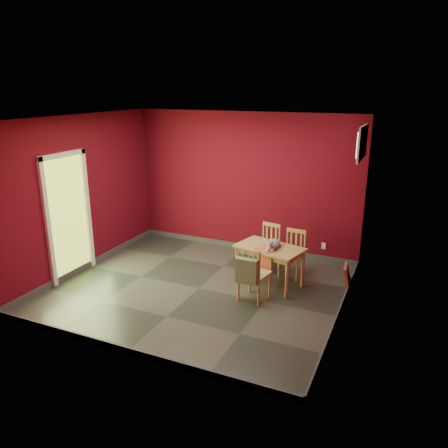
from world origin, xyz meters
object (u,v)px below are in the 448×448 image
at_px(dining_table, 270,251).
at_px(picture_frame, 347,276).
at_px(tote_bag, 247,271).
at_px(chair_near, 253,273).
at_px(chair_far_right, 293,253).
at_px(chair_far_left, 268,246).
at_px(cat, 273,242).

height_order(dining_table, picture_frame, dining_table).
height_order(dining_table, tote_bag, tote_bag).
distance_m(dining_table, chair_near, 0.65).
bearing_deg(chair_far_right, chair_far_left, 164.39).
xyz_separation_m(tote_bag, picture_frame, (1.27, 1.24, -0.37)).
bearing_deg(picture_frame, tote_bag, -135.66).
relative_size(dining_table, picture_frame, 3.01).
distance_m(dining_table, chair_far_left, 0.72).
relative_size(chair_far_left, picture_frame, 2.08).
xyz_separation_m(chair_far_left, chair_far_right, (0.50, -0.14, -0.00)).
bearing_deg(chair_far_right, tote_bag, -103.59).
bearing_deg(tote_bag, chair_near, 83.95).
bearing_deg(picture_frame, chair_far_right, 173.22).
xyz_separation_m(chair_far_left, picture_frame, (1.45, -0.25, -0.23)).
distance_m(dining_table, chair_far_right, 0.60).
bearing_deg(chair_far_left, tote_bag, -83.40).
bearing_deg(tote_bag, picture_frame, 44.34).
distance_m(chair_far_left, cat, 0.84).
xyz_separation_m(tote_bag, cat, (0.14, 0.80, 0.20)).
bearing_deg(chair_near, cat, 78.78).
distance_m(chair_far_left, tote_bag, 1.51).
bearing_deg(cat, picture_frame, 30.43).
bearing_deg(chair_near, picture_frame, 39.55).
bearing_deg(cat, chair_far_right, 80.39).
height_order(chair_far_right, tote_bag, tote_bag).
xyz_separation_m(chair_far_left, cat, (0.31, -0.69, 0.35)).
bearing_deg(dining_table, cat, -31.75).
bearing_deg(picture_frame, cat, -158.74).
height_order(chair_near, tote_bag, chair_near).
bearing_deg(picture_frame, chair_far_left, 170.10).
distance_m(chair_far_left, chair_far_right, 0.52).
bearing_deg(tote_bag, dining_table, 84.98).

